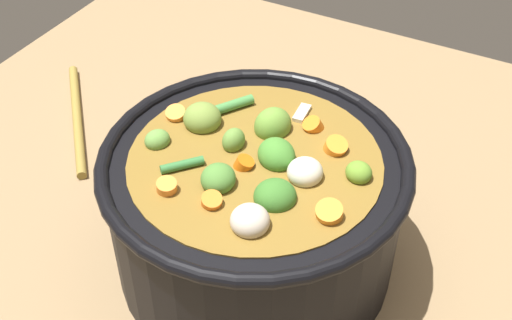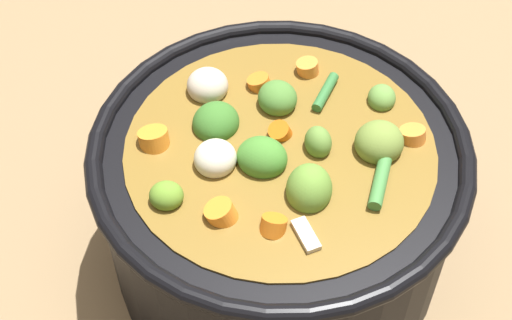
{
  "view_description": "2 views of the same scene",
  "coord_description": "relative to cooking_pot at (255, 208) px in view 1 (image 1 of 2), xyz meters",
  "views": [
    {
      "loc": [
        -0.24,
        0.45,
        0.59
      ],
      "look_at": [
        0.0,
        -0.0,
        0.15
      ],
      "focal_mm": 47.46,
      "sensor_mm": 36.0,
      "label": 1
    },
    {
      "loc": [
        -0.14,
        -0.39,
        0.62
      ],
      "look_at": [
        -0.01,
        0.02,
        0.12
      ],
      "focal_mm": 54.03,
      "sensor_mm": 36.0,
      "label": 2
    }
  ],
  "objects": [
    {
      "name": "ground_plane",
      "position": [
        0.0,
        -0.0,
        -0.08
      ],
      "size": [
        1.1,
        1.1,
        0.0
      ],
      "primitive_type": "plane",
      "color": "#8C704C"
    },
    {
      "name": "cooking_pot",
      "position": [
        0.0,
        0.0,
        0.0
      ],
      "size": [
        0.32,
        0.32,
        0.18
      ],
      "color": "black",
      "rests_on": "ground_plane"
    },
    {
      "name": "wooden_spoon",
      "position": [
        0.28,
        -0.16,
        -0.08
      ],
      "size": [
        0.24,
        0.24,
        0.01
      ],
      "color": "olive",
      "rests_on": "ground_plane"
    }
  ]
}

